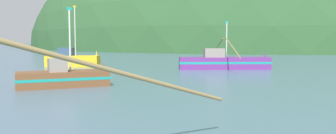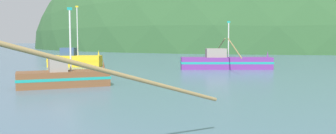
{
  "view_description": "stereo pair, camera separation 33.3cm",
  "coord_description": "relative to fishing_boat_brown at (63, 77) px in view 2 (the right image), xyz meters",
  "views": [
    {
      "loc": [
        6.76,
        7.1,
        3.35
      ],
      "look_at": [
        0.52,
        31.11,
        1.4
      ],
      "focal_mm": 36.97,
      "sensor_mm": 36.0,
      "label": 1
    },
    {
      "loc": [
        7.08,
        7.18,
        3.35
      ],
      "look_at": [
        0.52,
        31.11,
        1.4
      ],
      "focal_mm": 36.97,
      "sensor_mm": 36.0,
      "label": 2
    }
  ],
  "objects": [
    {
      "name": "fishing_boat_yellow",
      "position": [
        -8.94,
        16.77,
        0.17
      ],
      "size": [
        6.83,
        3.54,
        7.57
      ],
      "rotation": [
        0.0,
        0.0,
        0.24
      ],
      "color": "gold",
      "rests_on": "ground"
    },
    {
      "name": "hill_far_center",
      "position": [
        9.08,
        135.87,
        -0.67
      ],
      "size": [
        192.45,
        153.96,
        100.02
      ],
      "primitive_type": "ellipsoid",
      "color": "#2D562D",
      "rests_on": "ground"
    },
    {
      "name": "fishing_boat_purple",
      "position": [
        9.69,
        18.0,
        0.15
      ],
      "size": [
        10.57,
        14.77,
        5.48
      ],
      "rotation": [
        0.0,
        0.0,
        0.28
      ],
      "color": "#6B2D84",
      "rests_on": "ground"
    },
    {
      "name": "fishing_boat_brown",
      "position": [
        0.0,
        0.0,
        0.0
      ],
      "size": [
        6.43,
        5.73,
        5.67
      ],
      "rotation": [
        0.0,
        0.0,
        0.66
      ],
      "color": "brown",
      "rests_on": "ground"
    }
  ]
}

